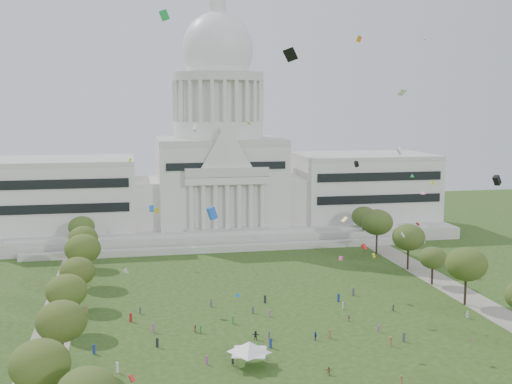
# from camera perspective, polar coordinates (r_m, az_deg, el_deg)

# --- Properties ---
(ground) EXTENTS (400.00, 400.00, 0.00)m
(ground) POSITION_cam_1_polar(r_m,az_deg,el_deg) (127.74, 4.06, -13.48)
(ground) COLOR #284416
(ground) RESTS_ON ground
(capitol) EXTENTS (160.00, 64.50, 91.30)m
(capitol) POSITION_cam_1_polar(r_m,az_deg,el_deg) (231.75, -3.32, 1.85)
(capitol) COLOR #BAB7AD
(capitol) RESTS_ON ground
(path_left) EXTENTS (8.00, 160.00, 0.04)m
(path_left) POSITION_cam_1_polar(r_m,az_deg,el_deg) (152.79, -17.07, -10.19)
(path_left) COLOR gray
(path_left) RESTS_ON ground
(path_right) EXTENTS (8.00, 160.00, 0.04)m
(path_right) POSITION_cam_1_polar(r_m,az_deg,el_deg) (171.64, 17.12, -8.20)
(path_right) COLOR gray
(path_right) RESTS_ON ground
(row_tree_l_0) EXTENTS (8.85, 8.85, 12.59)m
(row_tree_l_0) POSITION_cam_1_polar(r_m,az_deg,el_deg) (101.15, -18.65, -14.32)
(row_tree_l_0) COLOR black
(row_tree_l_0) RESTS_ON ground
(row_tree_l_1) EXTENTS (8.86, 8.86, 12.59)m
(row_tree_l_1) POSITION_cam_1_polar(r_m,az_deg,el_deg) (118.46, -16.91, -10.94)
(row_tree_l_1) COLOR black
(row_tree_l_1) RESTS_ON ground
(row_tree_l_2) EXTENTS (8.42, 8.42, 11.97)m
(row_tree_l_2) POSITION_cam_1_polar(r_m,az_deg,el_deg) (137.95, -16.50, -8.44)
(row_tree_l_2) COLOR black
(row_tree_l_2) RESTS_ON ground
(row_tree_r_2) EXTENTS (9.55, 9.55, 13.58)m
(row_tree_r_2) POSITION_cam_1_polar(r_m,az_deg,el_deg) (156.79, 18.21, -6.12)
(row_tree_r_2) COLOR black
(row_tree_r_2) RESTS_ON ground
(row_tree_l_3) EXTENTS (8.12, 8.12, 11.55)m
(row_tree_l_3) POSITION_cam_1_polar(r_m,az_deg,el_deg) (153.91, -15.59, -6.83)
(row_tree_l_3) COLOR black
(row_tree_l_3) RESTS_ON ground
(row_tree_r_3) EXTENTS (7.01, 7.01, 9.98)m
(row_tree_r_3) POSITION_cam_1_polar(r_m,az_deg,el_deg) (172.08, 15.44, -5.66)
(row_tree_r_3) COLOR black
(row_tree_r_3) RESTS_ON ground
(row_tree_l_4) EXTENTS (9.29, 9.29, 13.21)m
(row_tree_l_4) POSITION_cam_1_polar(r_m,az_deg,el_deg) (171.59, -15.15, -4.90)
(row_tree_l_4) COLOR black
(row_tree_l_4) RESTS_ON ground
(row_tree_r_4) EXTENTS (9.19, 9.19, 13.06)m
(row_tree_r_4) POSITION_cam_1_polar(r_m,az_deg,el_deg) (185.42, 13.41, -3.93)
(row_tree_r_4) COLOR black
(row_tree_r_4) RESTS_ON ground
(row_tree_l_5) EXTENTS (8.33, 8.33, 11.85)m
(row_tree_l_5) POSITION_cam_1_polar(r_m,az_deg,el_deg) (190.01, -15.12, -3.97)
(row_tree_l_5) COLOR black
(row_tree_l_5) RESTS_ON ground
(row_tree_r_5) EXTENTS (9.82, 9.82, 13.96)m
(row_tree_r_5) POSITION_cam_1_polar(r_m,az_deg,el_deg) (202.94, 10.72, -2.66)
(row_tree_r_5) COLOR black
(row_tree_r_5) RESTS_ON ground
(row_tree_l_6) EXTENTS (8.19, 8.19, 11.64)m
(row_tree_l_6) POSITION_cam_1_polar(r_m,az_deg,el_deg) (207.90, -15.25, -3.02)
(row_tree_l_6) COLOR black
(row_tree_l_6) RESTS_ON ground
(row_tree_r_6) EXTENTS (8.42, 8.42, 11.97)m
(row_tree_r_6) POSITION_cam_1_polar(r_m,az_deg,el_deg) (220.51, 9.57, -2.18)
(row_tree_r_6) COLOR black
(row_tree_r_6) RESTS_ON ground
(event_tent) EXTENTS (10.02, 10.02, 4.58)m
(event_tent) POSITION_cam_1_polar(r_m,az_deg,el_deg) (117.36, -0.59, -13.58)
(event_tent) COLOR #4C4C4C
(event_tent) RESTS_ON ground
(person_0) EXTENTS (0.91, 0.99, 1.69)m
(person_0) POSITION_cam_1_polar(r_m,az_deg,el_deg) (149.59, 18.29, -10.30)
(person_0) COLOR silver
(person_0) RESTS_ON ground
(person_2) EXTENTS (0.83, 0.57, 1.59)m
(person_2) POSITION_cam_1_polar(r_m,az_deg,el_deg) (150.03, 12.12, -10.04)
(person_2) COLOR #4C4C51
(person_2) RESTS_ON ground
(person_3) EXTENTS (0.84, 1.37, 1.99)m
(person_3) POSITION_cam_1_polar(r_m,az_deg,el_deg) (129.51, 11.88, -12.86)
(person_3) COLOR olive
(person_3) RESTS_ON ground
(person_4) EXTENTS (0.83, 1.16, 1.79)m
(person_4) POSITION_cam_1_polar(r_m,az_deg,el_deg) (130.52, 5.29, -12.60)
(person_4) COLOR navy
(person_4) RESTS_ON ground
(person_5) EXTENTS (1.76, 1.33, 1.77)m
(person_5) POSITION_cam_1_polar(r_m,az_deg,el_deg) (130.24, -0.04, -12.62)
(person_5) COLOR #26262B
(person_5) RESTS_ON ground
(person_6) EXTENTS (0.69, 0.92, 1.69)m
(person_6) POSITION_cam_1_polar(r_m,az_deg,el_deg) (113.62, 12.80, -16.00)
(person_6) COLOR olive
(person_6) RESTS_ON ground
(person_7) EXTENTS (0.77, 0.72, 1.70)m
(person_7) POSITION_cam_1_polar(r_m,az_deg,el_deg) (118.44, -2.09, -14.78)
(person_7) COLOR #26262B
(person_7) RESTS_ON ground
(person_8) EXTENTS (0.88, 0.77, 1.55)m
(person_8) POSITION_cam_1_polar(r_m,az_deg,el_deg) (134.75, -5.43, -11.99)
(person_8) COLOR olive
(person_8) RESTS_ON ground
(person_9) EXTENTS (1.11, 1.01, 1.55)m
(person_9) POSITION_cam_1_polar(r_m,az_deg,el_deg) (136.52, 10.85, -11.83)
(person_9) COLOR #994C8C
(person_9) RESTS_ON ground
(person_10) EXTENTS (0.49, 0.88, 1.48)m
(person_10) POSITION_cam_1_polar(r_m,az_deg,el_deg) (141.85, 8.27, -11.03)
(person_10) COLOR #994C8C
(person_10) RESTS_ON ground
(person_11) EXTENTS (1.44, 0.78, 1.47)m
(person_11) POSITION_cam_1_polar(r_m,az_deg,el_deg) (115.51, 6.48, -15.50)
(person_11) COLOR olive
(person_11) RESTS_ON ground
(distant_crowd) EXTENTS (63.67, 35.68, 1.93)m
(distant_crowd) POSITION_cam_1_polar(r_m,az_deg,el_deg) (137.54, -2.57, -11.49)
(distant_crowd) COLOR navy
(distant_crowd) RESTS_ON ground
(kite_swarm) EXTENTS (85.59, 104.59, 63.84)m
(kite_swarm) POSITION_cam_1_polar(r_m,az_deg,el_deg) (130.27, 4.73, -0.01)
(kite_swarm) COLOR yellow
(kite_swarm) RESTS_ON ground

